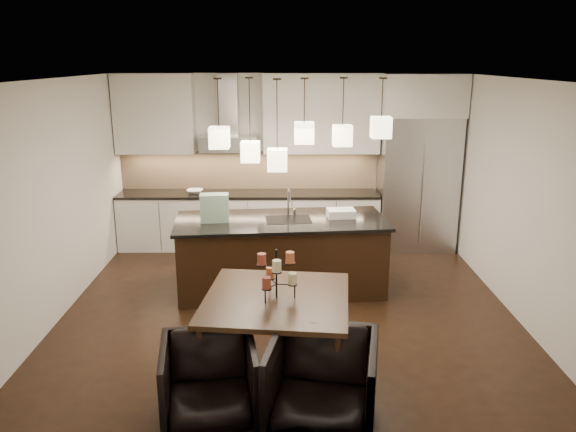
{
  "coord_description": "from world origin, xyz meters",
  "views": [
    {
      "loc": [
        -0.05,
        -6.45,
        3.02
      ],
      "look_at": [
        0.0,
        0.2,
        1.15
      ],
      "focal_mm": 35.0,
      "sensor_mm": 36.0,
      "label": 1
    }
  ],
  "objects_px": {
    "island_body": "(281,256)",
    "armchair_right": "(322,385)",
    "refrigerator": "(417,184)",
    "armchair_left": "(209,383)",
    "dining_table": "(277,335)"
  },
  "relations": [
    {
      "from": "island_body",
      "to": "armchair_right",
      "type": "xyz_separation_m",
      "value": [
        0.35,
        -2.98,
        -0.06
      ]
    },
    {
      "from": "refrigerator",
      "to": "armchair_left",
      "type": "xyz_separation_m",
      "value": [
        -2.79,
        -4.63,
        -0.7
      ]
    },
    {
      "from": "armchair_right",
      "to": "dining_table",
      "type": "bearing_deg",
      "value": 124.85
    },
    {
      "from": "island_body",
      "to": "armchair_left",
      "type": "relative_size",
      "value": 3.28
    },
    {
      "from": "refrigerator",
      "to": "armchair_right",
      "type": "xyz_separation_m",
      "value": [
        -1.84,
        -4.73,
        -0.66
      ]
    },
    {
      "from": "island_body",
      "to": "refrigerator",
      "type": "bearing_deg",
      "value": 33.44
    },
    {
      "from": "dining_table",
      "to": "armchair_right",
      "type": "relative_size",
      "value": 1.51
    },
    {
      "from": "refrigerator",
      "to": "armchair_left",
      "type": "bearing_deg",
      "value": -121.05
    },
    {
      "from": "refrigerator",
      "to": "armchair_left",
      "type": "distance_m",
      "value": 5.45
    },
    {
      "from": "dining_table",
      "to": "refrigerator",
      "type": "bearing_deg",
      "value": 66.4
    },
    {
      "from": "armchair_left",
      "to": "armchair_right",
      "type": "height_order",
      "value": "armchair_right"
    },
    {
      "from": "armchair_right",
      "to": "armchair_left",
      "type": "bearing_deg",
      "value": -175.45
    },
    {
      "from": "dining_table",
      "to": "armchair_left",
      "type": "distance_m",
      "value": 0.95
    },
    {
      "from": "island_body",
      "to": "armchair_left",
      "type": "bearing_deg",
      "value": -106.95
    },
    {
      "from": "island_body",
      "to": "armchair_left",
      "type": "xyz_separation_m",
      "value": [
        -0.6,
        -2.88,
        -0.1
      ]
    }
  ]
}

